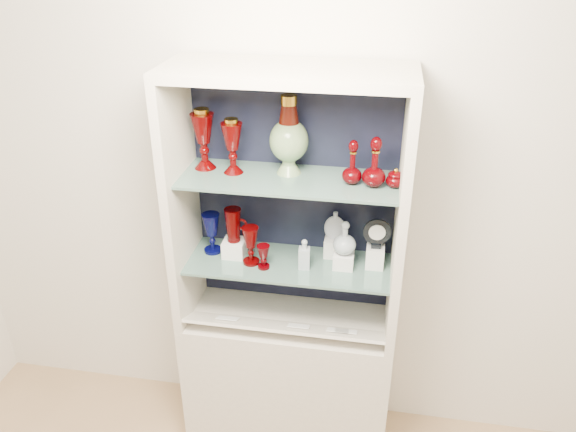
% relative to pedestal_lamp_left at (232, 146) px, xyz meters
% --- Properties ---
extents(wall_back, '(3.50, 0.02, 2.80)m').
position_rel_pedestal_lamp_left_xyz_m(wall_back, '(0.25, 0.18, -0.19)').
color(wall_back, silver).
rests_on(wall_back, ground).
extents(cabinet_base, '(1.00, 0.40, 0.75)m').
position_rel_pedestal_lamp_left_xyz_m(cabinet_base, '(0.25, -0.04, -1.22)').
color(cabinet_base, beige).
rests_on(cabinet_base, ground).
extents(cabinet_back_panel, '(0.98, 0.02, 1.15)m').
position_rel_pedestal_lamp_left_xyz_m(cabinet_back_panel, '(0.25, 0.15, -0.27)').
color(cabinet_back_panel, black).
rests_on(cabinet_back_panel, cabinet_base).
extents(cabinet_side_left, '(0.04, 0.40, 1.15)m').
position_rel_pedestal_lamp_left_xyz_m(cabinet_side_left, '(-0.23, -0.04, -0.27)').
color(cabinet_side_left, beige).
rests_on(cabinet_side_left, cabinet_base).
extents(cabinet_side_right, '(0.04, 0.40, 1.15)m').
position_rel_pedestal_lamp_left_xyz_m(cabinet_side_right, '(0.73, -0.04, -0.27)').
color(cabinet_side_right, beige).
rests_on(cabinet_side_right, cabinet_base).
extents(cabinet_top_cap, '(1.00, 0.40, 0.04)m').
position_rel_pedestal_lamp_left_xyz_m(cabinet_top_cap, '(0.25, -0.04, 0.33)').
color(cabinet_top_cap, beige).
rests_on(cabinet_top_cap, cabinet_side_left).
extents(shelf_lower, '(0.92, 0.34, 0.01)m').
position_rel_pedestal_lamp_left_xyz_m(shelf_lower, '(0.25, -0.02, -0.55)').
color(shelf_lower, slate).
rests_on(shelf_lower, cabinet_side_left).
extents(shelf_upper, '(0.92, 0.34, 0.01)m').
position_rel_pedestal_lamp_left_xyz_m(shelf_upper, '(0.25, -0.02, -0.13)').
color(shelf_upper, slate).
rests_on(shelf_upper, cabinet_side_left).
extents(label_ledge, '(0.92, 0.17, 0.09)m').
position_rel_pedestal_lamp_left_xyz_m(label_ledge, '(0.25, -0.15, -0.81)').
color(label_ledge, beige).
rests_on(label_ledge, cabinet_base).
extents(label_card_0, '(0.10, 0.06, 0.03)m').
position_rel_pedestal_lamp_left_xyz_m(label_card_0, '(-0.02, -0.15, -0.80)').
color(label_card_0, white).
rests_on(label_card_0, label_ledge).
extents(label_card_1, '(0.10, 0.06, 0.03)m').
position_rel_pedestal_lamp_left_xyz_m(label_card_1, '(0.53, -0.15, -0.80)').
color(label_card_1, white).
rests_on(label_card_1, label_ledge).
extents(label_card_2, '(0.10, 0.06, 0.03)m').
position_rel_pedestal_lamp_left_xyz_m(label_card_2, '(0.32, -0.15, -0.80)').
color(label_card_2, white).
rests_on(label_card_2, label_ledge).
extents(label_card_3, '(0.10, 0.06, 0.03)m').
position_rel_pedestal_lamp_left_xyz_m(label_card_3, '(0.49, -0.15, -0.80)').
color(label_card_3, white).
rests_on(label_card_3, label_ledge).
extents(pedestal_lamp_left, '(0.11, 0.11, 0.24)m').
position_rel_pedestal_lamp_left_xyz_m(pedestal_lamp_left, '(0.00, 0.00, 0.00)').
color(pedestal_lamp_left, '#460101').
rests_on(pedestal_lamp_left, shelf_upper).
extents(pedestal_lamp_right, '(0.11, 0.11, 0.27)m').
position_rel_pedestal_lamp_left_xyz_m(pedestal_lamp_right, '(-0.14, 0.03, 0.01)').
color(pedestal_lamp_right, '#460101').
rests_on(pedestal_lamp_right, shelf_upper).
extents(enamel_urn, '(0.17, 0.17, 0.34)m').
position_rel_pedestal_lamp_left_xyz_m(enamel_urn, '(0.24, 0.04, 0.05)').
color(enamel_urn, '#084A24').
rests_on(enamel_urn, shelf_upper).
extents(ruby_decanter_a, '(0.09, 0.09, 0.21)m').
position_rel_pedestal_lamp_left_xyz_m(ruby_decanter_a, '(0.51, -0.03, -0.01)').
color(ruby_decanter_a, '#470002').
rests_on(ruby_decanter_a, shelf_upper).
extents(ruby_decanter_b, '(0.12, 0.12, 0.23)m').
position_rel_pedestal_lamp_left_xyz_m(ruby_decanter_b, '(0.60, -0.04, -0.01)').
color(ruby_decanter_b, '#470002').
rests_on(ruby_decanter_b, shelf_upper).
extents(lidded_bowl, '(0.09, 0.09, 0.08)m').
position_rel_pedestal_lamp_left_xyz_m(lidded_bowl, '(0.69, -0.04, -0.08)').
color(lidded_bowl, '#470002').
rests_on(lidded_bowl, shelf_upper).
extents(cobalt_goblet, '(0.11, 0.11, 0.20)m').
position_rel_pedestal_lamp_left_xyz_m(cobalt_goblet, '(-0.12, 0.01, -0.44)').
color(cobalt_goblet, '#040538').
rests_on(cobalt_goblet, shelf_lower).
extents(ruby_goblet_tall, '(0.09, 0.09, 0.18)m').
position_rel_pedestal_lamp_left_xyz_m(ruby_goblet_tall, '(0.08, -0.05, -0.45)').
color(ruby_goblet_tall, '#460101').
rests_on(ruby_goblet_tall, shelf_lower).
extents(ruby_goblet_small, '(0.07, 0.07, 0.11)m').
position_rel_pedestal_lamp_left_xyz_m(ruby_goblet_small, '(0.14, -0.09, -0.48)').
color(ruby_goblet_small, '#470002').
rests_on(ruby_goblet_small, shelf_lower).
extents(riser_ruby_pitcher, '(0.10, 0.10, 0.08)m').
position_rel_pedestal_lamp_left_xyz_m(riser_ruby_pitcher, '(-0.01, -0.01, -0.50)').
color(riser_ruby_pitcher, silver).
rests_on(riser_ruby_pitcher, shelf_lower).
extents(ruby_pitcher, '(0.12, 0.08, 0.16)m').
position_rel_pedestal_lamp_left_xyz_m(ruby_pitcher, '(-0.01, -0.01, -0.38)').
color(ruby_pitcher, '#460101').
rests_on(ruby_pitcher, riser_ruby_pitcher).
extents(clear_square_bottle, '(0.06, 0.06, 0.15)m').
position_rel_pedestal_lamp_left_xyz_m(clear_square_bottle, '(0.32, -0.05, -0.47)').
color(clear_square_bottle, '#9AA9B0').
rests_on(clear_square_bottle, shelf_lower).
extents(riser_flat_flask, '(0.09, 0.09, 0.09)m').
position_rel_pedestal_lamp_left_xyz_m(riser_flat_flask, '(0.44, 0.08, -0.50)').
color(riser_flat_flask, silver).
rests_on(riser_flat_flask, shelf_lower).
extents(flat_flask, '(0.10, 0.05, 0.14)m').
position_rel_pedestal_lamp_left_xyz_m(flat_flask, '(0.44, 0.08, -0.38)').
color(flat_flask, '#ADB3BF').
rests_on(flat_flask, riser_flat_flask).
extents(riser_clear_round_decanter, '(0.09, 0.09, 0.07)m').
position_rel_pedestal_lamp_left_xyz_m(riser_clear_round_decanter, '(0.50, -0.02, -0.51)').
color(riser_clear_round_decanter, silver).
rests_on(riser_clear_round_decanter, shelf_lower).
extents(clear_round_decanter, '(0.12, 0.12, 0.15)m').
position_rel_pedestal_lamp_left_xyz_m(clear_round_decanter, '(0.50, -0.02, -0.39)').
color(clear_round_decanter, '#9AA9B0').
rests_on(clear_round_decanter, riser_clear_round_decanter).
extents(riser_cameo_medallion, '(0.08, 0.08, 0.10)m').
position_rel_pedestal_lamp_left_xyz_m(riser_cameo_medallion, '(0.63, 0.01, -0.49)').
color(riser_cameo_medallion, silver).
rests_on(riser_cameo_medallion, shelf_lower).
extents(cameo_medallion, '(0.12, 0.05, 0.14)m').
position_rel_pedestal_lamp_left_xyz_m(cameo_medallion, '(0.63, 0.01, -0.37)').
color(cameo_medallion, black).
rests_on(cameo_medallion, riser_cameo_medallion).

